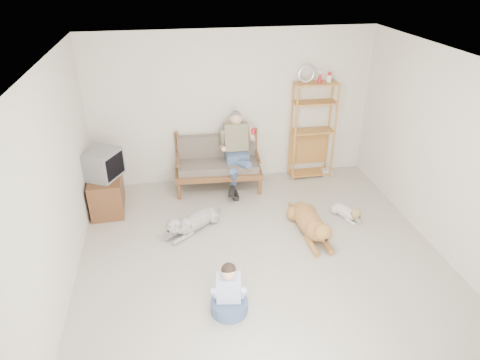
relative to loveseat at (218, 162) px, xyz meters
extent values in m
plane|color=#BAB2A3|center=(0.33, -2.39, -0.49)|extent=(5.50, 5.50, 0.00)
plane|color=white|center=(0.33, -2.39, 2.21)|extent=(5.50, 5.50, 0.00)
plane|color=beige|center=(0.33, 0.36, 0.86)|extent=(5.00, 0.00, 5.00)
plane|color=beige|center=(-2.17, -2.39, 0.86)|extent=(0.00, 5.50, 5.50)
plane|color=beige|center=(2.83, -2.39, 0.86)|extent=(0.00, 5.50, 5.50)
cube|color=brown|center=(0.00, -0.07, -0.14)|extent=(1.54, 0.79, 0.10)
cube|color=#6C5C52|center=(0.00, -0.07, -0.02)|extent=(1.41, 0.68, 0.13)
cube|color=#6C5C52|center=(0.00, 0.17, 0.21)|extent=(1.38, 0.20, 0.45)
cylinder|color=brown|center=(0.00, 0.23, 0.41)|extent=(1.40, 0.13, 0.05)
cylinder|color=brown|center=(-0.70, -0.37, -0.34)|extent=(0.07, 0.07, 0.30)
cylinder|color=brown|center=(-0.70, 0.23, -0.01)|extent=(0.07, 0.07, 0.95)
cylinder|color=brown|center=(0.70, -0.37, -0.34)|extent=(0.07, 0.07, 0.30)
cylinder|color=brown|center=(0.70, 0.23, -0.01)|extent=(0.07, 0.07, 0.95)
cube|color=#44597E|center=(0.33, -0.08, 0.12)|extent=(0.39, 0.37, 0.19)
cube|color=gray|center=(0.33, 0.02, 0.46)|extent=(0.41, 0.28, 0.51)
sphere|color=tan|center=(0.33, -0.01, 0.80)|extent=(0.20, 0.20, 0.20)
sphere|color=#5E5953|center=(0.33, 0.01, 0.84)|extent=(0.18, 0.18, 0.18)
cylinder|color=red|center=(0.59, -0.19, 0.63)|extent=(0.07, 0.07, 0.09)
cube|color=#C2783D|center=(1.78, 0.16, 1.29)|extent=(0.76, 0.31, 0.03)
torus|color=silver|center=(1.58, 0.16, 1.45)|extent=(0.31, 0.05, 0.31)
cone|color=red|center=(1.82, 0.16, 1.38)|extent=(0.10, 0.10, 0.16)
cylinder|color=#C2783D|center=(1.41, 0.01, 0.41)|extent=(0.04, 0.04, 1.79)
cylinder|color=#C2783D|center=(1.41, 0.30, 0.41)|extent=(0.04, 0.04, 1.79)
cylinder|color=#C2783D|center=(2.14, 0.01, 0.41)|extent=(0.04, 0.04, 1.79)
cylinder|color=#C2783D|center=(2.14, 0.30, 0.41)|extent=(0.04, 0.04, 1.79)
cube|color=silver|center=(2.10, 0.09, -0.43)|extent=(0.20, 0.15, 0.12)
cube|color=brown|center=(-1.89, -0.43, -0.19)|extent=(0.54, 0.92, 0.60)
cube|color=brown|center=(-2.13, -0.65, -0.19)|extent=(0.04, 0.40, 0.50)
cube|color=brown|center=(-2.13, -0.21, -0.19)|extent=(0.04, 0.40, 0.50)
cube|color=slate|center=(-1.87, -0.46, 0.34)|extent=(0.63, 0.67, 0.45)
cube|color=black|center=(-1.68, -0.56, 0.34)|extent=(0.23, 0.41, 0.36)
cube|color=white|center=(-0.92, 0.34, -0.19)|extent=(0.12, 0.02, 0.08)
ellipsoid|color=#A27438|center=(1.18, -1.61, -0.33)|extent=(0.40, 1.03, 0.32)
sphere|color=#A27438|center=(1.19, -1.91, -0.30)|extent=(0.32, 0.32, 0.32)
sphere|color=#A27438|center=(1.20, -2.17, -0.17)|extent=(0.25, 0.25, 0.25)
ellipsoid|color=#A27438|center=(1.20, -2.28, -0.19)|extent=(0.12, 0.18, 0.10)
cylinder|color=#A27438|center=(1.16, -1.10, -0.42)|extent=(0.20, 0.39, 0.05)
ellipsoid|color=#A27438|center=(1.11, -2.14, -0.17)|extent=(0.06, 0.08, 0.12)
ellipsoid|color=#A27438|center=(1.28, -2.14, -0.17)|extent=(0.06, 0.08, 0.12)
ellipsoid|color=white|center=(-0.49, -1.25, -0.36)|extent=(0.84, 0.75, 0.25)
sphere|color=white|center=(-0.68, -1.41, -0.34)|extent=(0.25, 0.25, 0.25)
sphere|color=white|center=(-0.85, -1.54, -0.23)|extent=(0.22, 0.22, 0.22)
ellipsoid|color=white|center=(-0.93, -1.60, -0.25)|extent=(0.18, 0.17, 0.08)
cylinder|color=white|center=(-0.16, -0.98, -0.43)|extent=(0.21, 0.31, 0.04)
ellipsoid|color=white|center=(-0.88, -1.47, -0.23)|extent=(0.08, 0.08, 0.11)
ellipsoid|color=white|center=(-0.78, -1.59, -0.23)|extent=(0.08, 0.08, 0.11)
ellipsoid|color=silver|center=(1.87, -1.34, -0.40)|extent=(0.36, 0.49, 0.18)
sphere|color=silver|center=(1.92, -1.47, -0.38)|extent=(0.18, 0.18, 0.18)
sphere|color=#A78553|center=(1.96, -1.57, -0.31)|extent=(0.16, 0.16, 0.16)
ellipsoid|color=#A78553|center=(1.99, -1.64, -0.32)|extent=(0.11, 0.13, 0.06)
cylinder|color=silver|center=(1.78, -1.13, -0.45)|extent=(0.14, 0.15, 0.03)
cone|color=#A78553|center=(1.91, -1.58, -0.26)|extent=(0.05, 0.05, 0.06)
cone|color=#A78553|center=(2.01, -1.54, -0.26)|extent=(0.05, 0.05, 0.06)
torus|color=red|center=(1.96, -1.55, -0.32)|extent=(0.15, 0.15, 0.02)
cylinder|color=#44597E|center=(-0.27, -3.08, -0.40)|extent=(0.44, 0.44, 0.16)
cube|color=silver|center=(-0.27, -3.06, -0.14)|extent=(0.31, 0.22, 0.34)
sphere|color=tan|center=(-0.27, -3.08, 0.10)|extent=(0.18, 0.18, 0.18)
sphere|color=black|center=(-0.27, -3.07, 0.13)|extent=(0.17, 0.17, 0.17)
camera|label=1|loc=(-0.80, -6.80, 3.27)|focal=32.00mm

